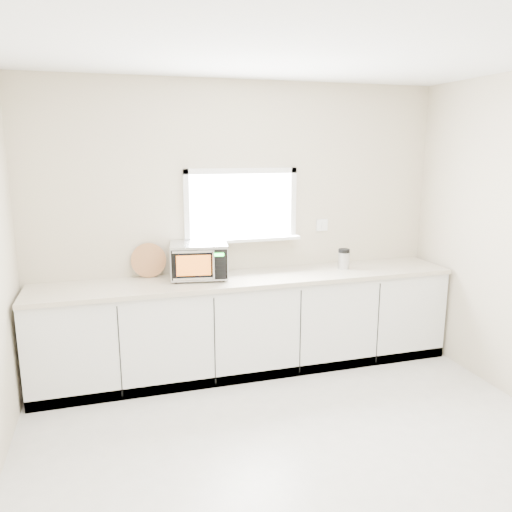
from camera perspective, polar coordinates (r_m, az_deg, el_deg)
name	(u,v)px	position (r m, az deg, el deg)	size (l,w,h in m)	color
ground	(321,477)	(3.57, 7.43, -23.78)	(4.00, 4.00, 0.00)	beige
back_wall	(241,224)	(4.82, -1.75, 3.63)	(4.00, 0.17, 2.70)	#C3B29B
cabinets	(249,325)	(4.78, -0.76, -7.90)	(3.92, 0.60, 0.88)	silver
countertop	(250,279)	(4.63, -0.74, -2.60)	(3.92, 0.64, 0.04)	beige
microwave	(199,260)	(4.56, -6.55, -0.45)	(0.56, 0.48, 0.33)	black
knife_block	(219,264)	(4.55, -4.27, -0.95)	(0.11, 0.22, 0.31)	#49271A
cutting_board	(149,260)	(4.68, -12.18, -0.48)	(0.32, 0.32, 0.02)	#B07B44
coffee_grinder	(344,259)	(4.98, 10.00, -0.30)	(0.12, 0.12, 0.20)	#B8BAC0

